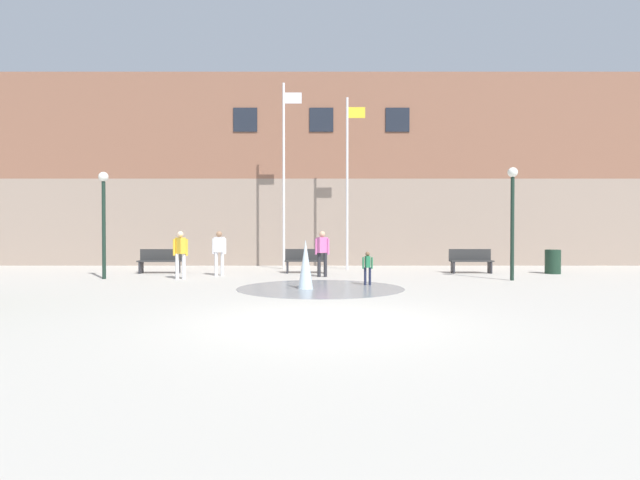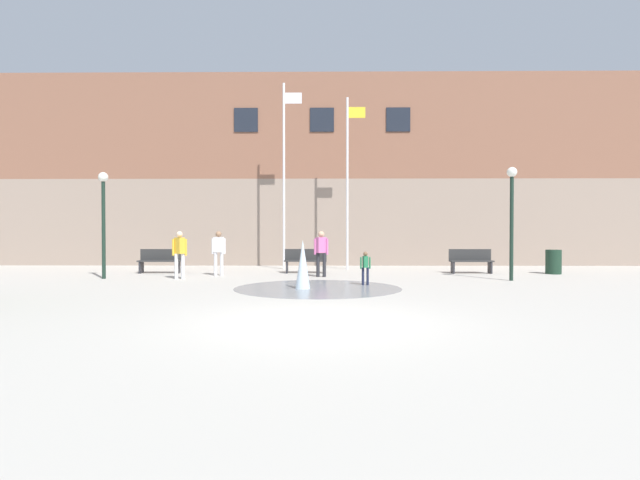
{
  "view_description": "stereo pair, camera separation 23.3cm",
  "coord_description": "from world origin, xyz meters",
  "px_view_note": "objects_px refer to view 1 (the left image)",
  "views": [
    {
      "loc": [
        -0.06,
        -8.66,
        1.58
      ],
      "look_at": [
        -0.02,
        7.64,
        1.3
      ],
      "focal_mm": 28.0,
      "sensor_mm": 36.0,
      "label": 1
    },
    {
      "loc": [
        0.17,
        -8.66,
        1.58
      ],
      "look_at": [
        -0.02,
        7.64,
        1.3
      ],
      "focal_mm": 28.0,
      "sensor_mm": 36.0,
      "label": 2
    }
  ],
  "objects_px": {
    "adult_in_red": "(218,250)",
    "flagpole_right": "(346,178)",
    "trash_can": "(551,262)",
    "park_bench_far_left": "(159,261)",
    "park_bench_near_trashcan": "(305,260)",
    "flagpole_left": "(283,170)",
    "lamp_post_right_lane": "(511,206)",
    "lamp_post_left_lane": "(102,208)",
    "park_bench_far_right": "(469,260)",
    "child_running": "(366,265)",
    "adult_watching": "(321,250)",
    "teen_by_trashcan": "(179,251)"
  },
  "relations": [
    {
      "from": "teen_by_trashcan",
      "to": "adult_in_red",
      "type": "bearing_deg",
      "value": -86.59
    },
    {
      "from": "adult_watching",
      "to": "lamp_post_left_lane",
      "type": "distance_m",
      "value": 7.43
    },
    {
      "from": "child_running",
      "to": "lamp_post_left_lane",
      "type": "distance_m",
      "value": 8.97
    },
    {
      "from": "park_bench_far_left",
      "to": "child_running",
      "type": "xyz_separation_m",
      "value": [
        7.44,
        -4.16,
        0.1
      ]
    },
    {
      "from": "park_bench_near_trashcan",
      "to": "trash_can",
      "type": "relative_size",
      "value": 1.78
    },
    {
      "from": "park_bench_far_right",
      "to": "adult_in_red",
      "type": "xyz_separation_m",
      "value": [
        -9.32,
        -1.09,
        0.45
      ]
    },
    {
      "from": "park_bench_far_right",
      "to": "child_running",
      "type": "distance_m",
      "value": 6.04
    },
    {
      "from": "park_bench_far_right",
      "to": "lamp_post_right_lane",
      "type": "relative_size",
      "value": 0.44
    },
    {
      "from": "flagpole_left",
      "to": "lamp_post_right_lane",
      "type": "relative_size",
      "value": 2.13
    },
    {
      "from": "lamp_post_left_lane",
      "to": "adult_watching",
      "type": "bearing_deg",
      "value": 5.8
    },
    {
      "from": "child_running",
      "to": "adult_watching",
      "type": "bearing_deg",
      "value": -163.03
    },
    {
      "from": "adult_in_red",
      "to": "adult_watching",
      "type": "relative_size",
      "value": 1.0
    },
    {
      "from": "flagpole_left",
      "to": "lamp_post_right_lane",
      "type": "height_order",
      "value": "flagpole_left"
    },
    {
      "from": "flagpole_left",
      "to": "teen_by_trashcan",
      "type": "bearing_deg",
      "value": -125.53
    },
    {
      "from": "park_bench_near_trashcan",
      "to": "adult_in_red",
      "type": "bearing_deg",
      "value": -159.17
    },
    {
      "from": "park_bench_far_right",
      "to": "park_bench_near_trashcan",
      "type": "bearing_deg",
      "value": 179.32
    },
    {
      "from": "park_bench_far_left",
      "to": "flagpole_right",
      "type": "relative_size",
      "value": 0.22
    },
    {
      "from": "park_bench_near_trashcan",
      "to": "child_running",
      "type": "xyz_separation_m",
      "value": [
        1.93,
        -4.3,
        0.1
      ]
    },
    {
      "from": "teen_by_trashcan",
      "to": "trash_can",
      "type": "xyz_separation_m",
      "value": [
        13.33,
        2.12,
        -0.48
      ]
    },
    {
      "from": "adult_watching",
      "to": "flagpole_right",
      "type": "height_order",
      "value": "flagpole_right"
    },
    {
      "from": "adult_in_red",
      "to": "flagpole_right",
      "type": "xyz_separation_m",
      "value": [
        4.77,
        3.12,
        2.89
      ]
    },
    {
      "from": "park_bench_far_left",
      "to": "trash_can",
      "type": "xyz_separation_m",
      "value": [
        14.75,
        -0.19,
        -0.03
      ]
    },
    {
      "from": "adult_in_red",
      "to": "trash_can",
      "type": "xyz_separation_m",
      "value": [
        12.3,
        0.84,
        -0.48
      ]
    },
    {
      "from": "lamp_post_left_lane",
      "to": "trash_can",
      "type": "height_order",
      "value": "lamp_post_left_lane"
    },
    {
      "from": "adult_watching",
      "to": "trash_can",
      "type": "bearing_deg",
      "value": 154.99
    },
    {
      "from": "lamp_post_left_lane",
      "to": "teen_by_trashcan",
      "type": "bearing_deg",
      "value": -1.34
    },
    {
      "from": "adult_in_red",
      "to": "trash_can",
      "type": "bearing_deg",
      "value": -160.9
    },
    {
      "from": "flagpole_right",
      "to": "lamp_post_right_lane",
      "type": "bearing_deg",
      "value": -43.79
    },
    {
      "from": "flagpole_right",
      "to": "lamp_post_left_lane",
      "type": "height_order",
      "value": "flagpole_right"
    },
    {
      "from": "park_bench_near_trashcan",
      "to": "teen_by_trashcan",
      "type": "distance_m",
      "value": 4.79
    },
    {
      "from": "park_bench_far_right",
      "to": "teen_by_trashcan",
      "type": "relative_size",
      "value": 1.01
    },
    {
      "from": "teen_by_trashcan",
      "to": "lamp_post_right_lane",
      "type": "relative_size",
      "value": 0.44
    },
    {
      "from": "child_running",
      "to": "lamp_post_left_lane",
      "type": "relative_size",
      "value": 0.28
    },
    {
      "from": "teen_by_trashcan",
      "to": "trash_can",
      "type": "relative_size",
      "value": 1.77
    },
    {
      "from": "park_bench_far_right",
      "to": "flagpole_right",
      "type": "relative_size",
      "value": 0.22
    },
    {
      "from": "lamp_post_left_lane",
      "to": "adult_in_red",
      "type": "bearing_deg",
      "value": 18.71
    },
    {
      "from": "child_running",
      "to": "adult_in_red",
      "type": "relative_size",
      "value": 0.62
    },
    {
      "from": "park_bench_near_trashcan",
      "to": "park_bench_far_right",
      "type": "distance_m",
      "value": 6.25
    },
    {
      "from": "trash_can",
      "to": "flagpole_right",
      "type": "bearing_deg",
      "value": 163.2
    },
    {
      "from": "park_bench_far_left",
      "to": "flagpole_right",
      "type": "distance_m",
      "value": 8.22
    },
    {
      "from": "park_bench_near_trashcan",
      "to": "park_bench_far_left",
      "type": "bearing_deg",
      "value": -178.57
    },
    {
      "from": "teen_by_trashcan",
      "to": "flagpole_left",
      "type": "relative_size",
      "value": 0.2
    },
    {
      "from": "child_running",
      "to": "flagpole_left",
      "type": "relative_size",
      "value": 0.13
    },
    {
      "from": "park_bench_far_left",
      "to": "park_bench_near_trashcan",
      "type": "bearing_deg",
      "value": 1.43
    },
    {
      "from": "park_bench_near_trashcan",
      "to": "flagpole_left",
      "type": "height_order",
      "value": "flagpole_left"
    },
    {
      "from": "teen_by_trashcan",
      "to": "adult_watching",
      "type": "bearing_deg",
      "value": -128.11
    },
    {
      "from": "park_bench_near_trashcan",
      "to": "child_running",
      "type": "bearing_deg",
      "value": -65.81
    },
    {
      "from": "lamp_post_right_lane",
      "to": "trash_can",
      "type": "xyz_separation_m",
      "value": [
        2.51,
        2.55,
        -1.95
      ]
    },
    {
      "from": "lamp_post_left_lane",
      "to": "park_bench_far_left",
      "type": "bearing_deg",
      "value": 62.96
    },
    {
      "from": "park_bench_far_right",
      "to": "adult_watching",
      "type": "xyz_separation_m",
      "value": [
        -5.64,
        -1.57,
        0.45
      ]
    }
  ]
}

